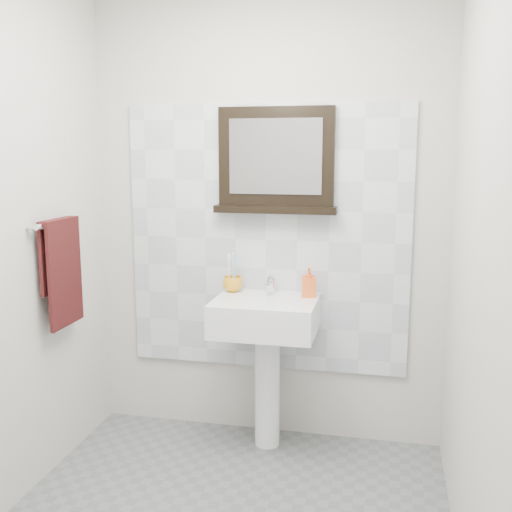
% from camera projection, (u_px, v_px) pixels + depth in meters
% --- Properties ---
extents(back_wall, '(2.00, 0.01, 2.50)m').
position_uv_depth(back_wall, '(267.00, 222.00, 3.38)').
color(back_wall, beige).
rests_on(back_wall, ground).
extents(front_wall, '(2.00, 0.01, 2.50)m').
position_uv_depth(front_wall, '(59.00, 340.00, 1.26)').
color(front_wall, beige).
rests_on(front_wall, ground).
extents(right_wall, '(0.01, 2.20, 2.50)m').
position_uv_depth(right_wall, '(483.00, 264.00, 2.10)').
color(right_wall, beige).
rests_on(right_wall, ground).
extents(splashback, '(1.60, 0.02, 1.50)m').
position_uv_depth(splashback, '(266.00, 240.00, 3.38)').
color(splashback, silver).
rests_on(splashback, back_wall).
extents(pedestal_sink, '(0.55, 0.44, 0.96)m').
position_uv_depth(pedestal_sink, '(266.00, 332.00, 3.25)').
color(pedestal_sink, white).
rests_on(pedestal_sink, ground).
extents(toothbrush_cup, '(0.12, 0.12, 0.09)m').
position_uv_depth(toothbrush_cup, '(233.00, 284.00, 3.38)').
color(toothbrush_cup, orange).
rests_on(toothbrush_cup, pedestal_sink).
extents(toothbrushes, '(0.05, 0.04, 0.21)m').
position_uv_depth(toothbrushes, '(232.00, 270.00, 3.36)').
color(toothbrushes, white).
rests_on(toothbrushes, toothbrush_cup).
extents(soap_dispenser, '(0.09, 0.09, 0.16)m').
position_uv_depth(soap_dispenser, '(309.00, 282.00, 3.25)').
color(soap_dispenser, red).
rests_on(soap_dispenser, pedestal_sink).
extents(framed_mirror, '(0.68, 0.11, 0.57)m').
position_uv_depth(framed_mirror, '(276.00, 163.00, 3.27)').
color(framed_mirror, black).
rests_on(framed_mirror, back_wall).
extents(towel_bar, '(0.07, 0.40, 0.03)m').
position_uv_depth(towel_bar, '(58.00, 223.00, 3.00)').
color(towel_bar, silver).
rests_on(towel_bar, left_wall).
extents(hand_towel, '(0.06, 0.30, 0.55)m').
position_uv_depth(hand_towel, '(61.00, 264.00, 3.03)').
color(hand_towel, black).
rests_on(hand_towel, towel_bar).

